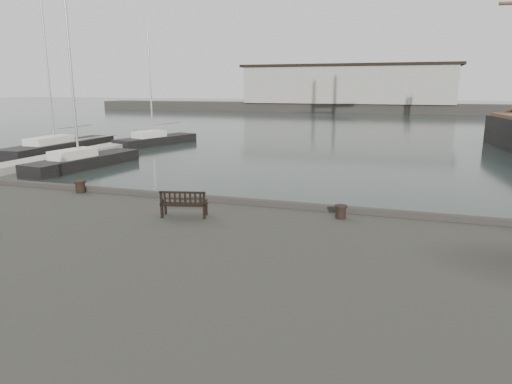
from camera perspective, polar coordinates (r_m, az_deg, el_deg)
ground at (r=16.76m, az=-1.92°, el=-6.47°), size 400.00×400.00×0.00m
pontoon at (r=35.95m, az=-27.28°, el=3.01°), size 2.00×24.00×0.50m
breakwater at (r=107.31m, az=13.06°, el=11.97°), size 140.00×9.50×12.20m
bench at (r=14.61m, az=-8.96°, el=-2.06°), size 1.53×0.84×0.84m
bollard_left at (r=19.01m, az=-21.10°, el=0.63°), size 0.54×0.54×0.48m
bollard_right at (r=14.51m, az=10.55°, el=-2.46°), size 0.53×0.53×0.42m
yacht_b at (r=44.50m, az=-23.26°, el=5.05°), size 2.72×12.23×15.84m
yacht_c at (r=34.63m, az=-20.67°, el=3.29°), size 3.32×9.37×12.41m
yacht_d at (r=46.67m, az=-12.31°, el=6.11°), size 4.98×9.29×11.38m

